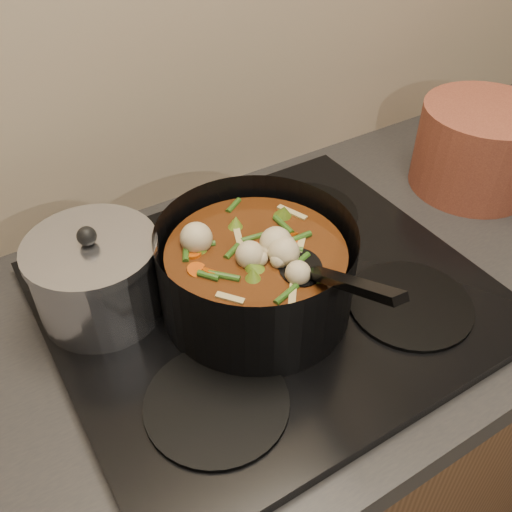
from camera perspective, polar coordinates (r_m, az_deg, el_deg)
counter at (r=1.23m, az=0.95°, el=-19.53°), size 2.64×0.64×0.91m
stovetop at (r=0.86m, az=1.28°, el=-4.10°), size 0.62×0.54×0.03m
stockpot at (r=0.79m, az=0.04°, el=-1.68°), size 0.33×0.40×0.20m
saucepan at (r=0.81m, az=-15.62°, el=-2.04°), size 0.18×0.18×0.15m
terracotta_crock at (r=1.14m, az=21.34°, el=10.03°), size 0.28×0.28×0.16m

